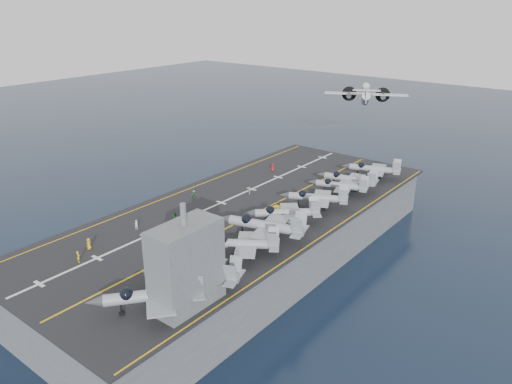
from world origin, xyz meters
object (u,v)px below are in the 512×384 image
Objects in this scene: island_superstructure at (186,256)px; tow_cart_a at (193,248)px; transport_plane at (366,99)px; fighter_jet_0 at (153,294)px.

island_superstructure is 16.86m from tow_cart_a.
tow_cart_a is 83.16m from transport_plane.
tow_cart_a is at bearing -82.58° from transport_plane.
transport_plane reaches higher than fighter_jet_0.
island_superstructure is at bearing 58.51° from fighter_jet_0.
island_superstructure reaches higher than tow_cart_a.
transport_plane is at bearing 102.78° from island_superstructure.
transport_plane is (-10.63, 81.66, 11.57)m from tow_cart_a.
island_superstructure is 0.81× the size of fighter_jet_0.
tow_cart_a is 0.08× the size of transport_plane.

